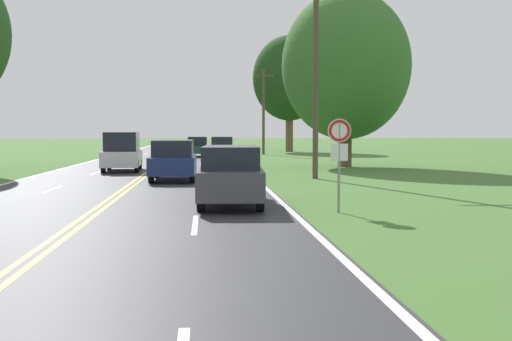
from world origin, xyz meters
The scene contains 10 objects.
traffic_sign centered at (6.21, 18.39, 1.80)m, with size 0.60×0.10×2.39m.
utility_pole_midground centered at (7.64, 30.11, 4.73)m, with size 1.80×0.24×9.14m.
utility_pole_far centered at (8.08, 59.68, 3.97)m, with size 1.80×0.24×7.63m.
tree_left_verge centered at (11.43, 67.26, 7.44)m, with size 7.48×7.48×11.76m.
tree_mid_treeline centered at (11.03, 39.38, 5.89)m, with size 7.48×7.48×10.20m.
car_dark_grey_suv_approaching centered at (3.53, 20.23, 0.88)m, with size 1.92×4.73×1.66m.
car_dark_blue_suv_mid_near centered at (1.50, 29.57, 0.91)m, with size 1.86×4.73×1.70m.
car_white_van_mid_far centered at (-1.46, 36.00, 1.04)m, with size 2.05×4.70×2.03m.
car_silver_van_receding centered at (4.10, 49.64, 0.89)m, with size 1.87×4.08×1.68m.
car_dark_green_van_distant centered at (2.24, 54.83, 0.87)m, with size 1.72×4.40×1.64m.
Camera 1 is at (2.80, 2.38, 2.07)m, focal length 45.00 mm.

